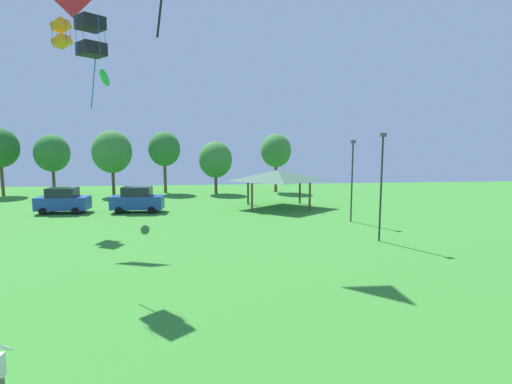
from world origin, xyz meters
TOP-DOWN VIEW (x-y plane):
  - kite_flying_0 at (-5.55, 22.21)m, footprint 1.52×1.52m
  - kite_flying_1 at (-11.49, 35.48)m, footprint 1.51×1.42m
  - kite_flying_7 at (-9.01, 37.76)m, footprint 0.77×2.82m
  - parked_car_leftmost at (-13.25, 38.41)m, footprint 4.42×2.15m
  - parked_car_second_from_left at (-6.78, 38.14)m, footprint 4.60×2.12m
  - park_pavilion at (6.06, 39.42)m, footprint 6.84×5.55m
  - light_post_0 at (10.82, 32.18)m, footprint 0.36×0.20m
  - light_post_1 at (10.52, 25.99)m, footprint 0.36×0.20m
  - treeline_tree_0 at (-24.57, 51.15)m, footprint 4.16×4.16m
  - treeline_tree_1 at (-19.07, 51.79)m, footprint 4.02×4.02m
  - treeline_tree_2 at (-11.67, 49.83)m, footprint 4.47×4.47m
  - treeline_tree_3 at (-5.92, 51.48)m, footprint 3.79×3.79m
  - treeline_tree_4 at (0.24, 50.13)m, footprint 3.94×3.94m
  - treeline_tree_5 at (7.68, 50.99)m, footprint 3.74×3.74m

SIDE VIEW (x-z plane):
  - parked_car_leftmost at x=-13.25m, z-range -0.01..2.24m
  - parked_car_second_from_left at x=-6.78m, z-range -0.01..2.28m
  - park_pavilion at x=6.06m, z-range 1.28..4.88m
  - light_post_0 at x=10.82m, z-range 0.40..6.82m
  - light_post_1 at x=10.52m, z-range 0.41..7.25m
  - treeline_tree_4 at x=0.24m, z-range 0.95..7.22m
  - treeline_tree_1 at x=-19.07m, z-range 1.32..8.43m
  - treeline_tree_2 at x=-11.67m, z-range 1.30..8.83m
  - treeline_tree_5 at x=7.68m, z-range 1.52..8.71m
  - treeline_tree_3 at x=-5.92m, z-range 1.61..9.05m
  - treeline_tree_0 at x=-24.57m, z-range 1.61..9.44m
  - kite_flying_0 at x=-5.55m, z-range 9.10..13.33m
  - kite_flying_7 at x=-9.01m, z-range 10.86..12.39m
  - kite_flying_1 at x=-11.49m, z-range 13.49..15.64m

